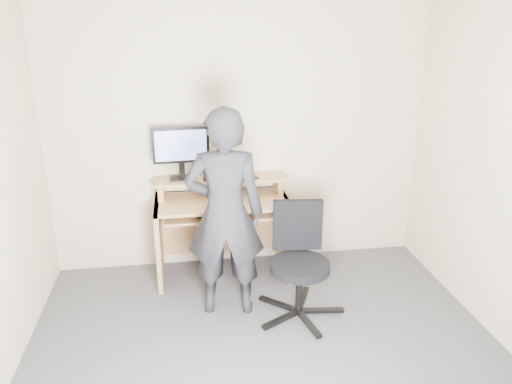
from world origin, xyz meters
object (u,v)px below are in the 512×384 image
object	(u,v)px
desk	(222,217)
office_chair	(299,257)
person	(225,214)
monitor	(181,148)

from	to	relation	value
desk	office_chair	bearing A→B (deg)	-55.50
desk	office_chair	world-z (taller)	office_chair
person	desk	bearing A→B (deg)	-85.69
desk	person	world-z (taller)	person
desk	monitor	xyz separation A→B (m)	(-0.34, 0.08, 0.65)
monitor	person	xyz separation A→B (m)	(0.31, -0.75, -0.35)
desk	person	distance (m)	0.74
monitor	person	bearing A→B (deg)	-71.24
office_chair	person	size ratio (longest dim) A/B	0.53
monitor	office_chair	distance (m)	1.43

